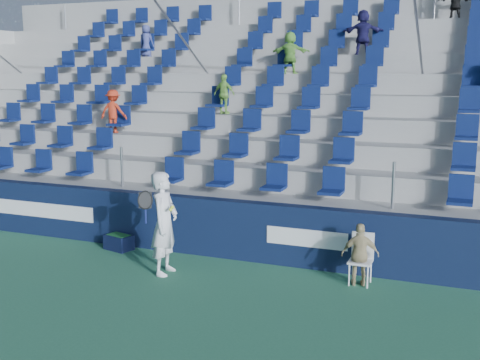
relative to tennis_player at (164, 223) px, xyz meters
name	(u,v)px	position (x,y,z in m)	size (l,w,h in m)	color
ground	(162,315)	(0.91, -1.77, -0.98)	(70.00, 70.00, 0.00)	#327451
sponsor_wall	(237,230)	(0.91, 1.38, -0.38)	(24.00, 0.32, 1.20)	#0F1938
grandstand	(307,131)	(0.92, 6.47, 1.16)	(24.00, 8.17, 6.63)	#9A9B96
tennis_player	(164,223)	(0.00, 0.00, 0.00)	(0.69, 0.75, 1.95)	silver
line_judge_chair	(362,255)	(3.54, 0.88, -0.45)	(0.40, 0.41, 0.92)	white
line_judge	(360,255)	(3.54, 0.73, -0.41)	(0.67, 0.28, 1.14)	tan
ball_bin	(119,241)	(-1.67, 0.98, -0.80)	(0.66, 0.52, 0.33)	black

